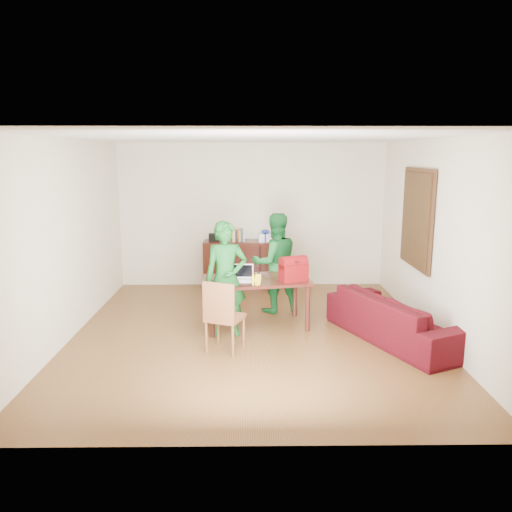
{
  "coord_description": "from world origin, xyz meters",
  "views": [
    {
      "loc": [
        -0.03,
        -6.66,
        2.49
      ],
      "look_at": [
        0.05,
        0.55,
        1.01
      ],
      "focal_mm": 35.0,
      "sensor_mm": 36.0,
      "label": 1
    }
  ],
  "objects_px": {
    "person_far": "(275,263)",
    "laptop": "(242,278)",
    "red_bag": "(293,271)",
    "sofa": "(396,318)",
    "table": "(256,285)",
    "person_near": "(226,279)",
    "bottle": "(259,279)",
    "chair": "(225,330)"
  },
  "relations": [
    {
      "from": "table",
      "to": "laptop",
      "type": "relative_size",
      "value": 5.29
    },
    {
      "from": "person_near",
      "to": "bottle",
      "type": "relative_size",
      "value": 8.74
    },
    {
      "from": "person_near",
      "to": "table",
      "type": "bearing_deg",
      "value": 30.47
    },
    {
      "from": "person_far",
      "to": "sofa",
      "type": "xyz_separation_m",
      "value": [
        1.58,
        -1.3,
        -0.48
      ]
    },
    {
      "from": "person_far",
      "to": "red_bag",
      "type": "height_order",
      "value": "person_far"
    },
    {
      "from": "person_near",
      "to": "person_far",
      "type": "height_order",
      "value": "person_near"
    },
    {
      "from": "table",
      "to": "sofa",
      "type": "relative_size",
      "value": 0.77
    },
    {
      "from": "red_bag",
      "to": "person_near",
      "type": "bearing_deg",
      "value": 173.01
    },
    {
      "from": "table",
      "to": "chair",
      "type": "relative_size",
      "value": 1.75
    },
    {
      "from": "laptop",
      "to": "red_bag",
      "type": "height_order",
      "value": "red_bag"
    },
    {
      "from": "chair",
      "to": "red_bag",
      "type": "height_order",
      "value": "red_bag"
    },
    {
      "from": "chair",
      "to": "laptop",
      "type": "xyz_separation_m",
      "value": [
        0.22,
        0.84,
        0.48
      ]
    },
    {
      "from": "chair",
      "to": "laptop",
      "type": "distance_m",
      "value": 0.99
    },
    {
      "from": "person_far",
      "to": "chair",
      "type": "bearing_deg",
      "value": 51.03
    },
    {
      "from": "chair",
      "to": "bottle",
      "type": "distance_m",
      "value": 0.91
    },
    {
      "from": "sofa",
      "to": "person_near",
      "type": "bearing_deg",
      "value": 59.68
    },
    {
      "from": "person_far",
      "to": "bottle",
      "type": "xyz_separation_m",
      "value": [
        -0.28,
        -1.07,
        0.01
      ]
    },
    {
      "from": "person_far",
      "to": "bottle",
      "type": "relative_size",
      "value": 8.65
    },
    {
      "from": "table",
      "to": "person_near",
      "type": "xyz_separation_m",
      "value": [
        -0.42,
        -0.35,
        0.18
      ]
    },
    {
      "from": "bottle",
      "to": "red_bag",
      "type": "bearing_deg",
      "value": 27.08
    },
    {
      "from": "table",
      "to": "person_near",
      "type": "relative_size",
      "value": 1.03
    },
    {
      "from": "bottle",
      "to": "chair",
      "type": "bearing_deg",
      "value": -127.55
    },
    {
      "from": "bottle",
      "to": "red_bag",
      "type": "distance_m",
      "value": 0.56
    },
    {
      "from": "laptop",
      "to": "bottle",
      "type": "bearing_deg",
      "value": -46.07
    },
    {
      "from": "laptop",
      "to": "sofa",
      "type": "distance_m",
      "value": 2.19
    },
    {
      "from": "sofa",
      "to": "table",
      "type": "bearing_deg",
      "value": 48.44
    },
    {
      "from": "red_bag",
      "to": "sofa",
      "type": "height_order",
      "value": "red_bag"
    },
    {
      "from": "table",
      "to": "bottle",
      "type": "distance_m",
      "value": 0.4
    },
    {
      "from": "chair",
      "to": "bottle",
      "type": "height_order",
      "value": "chair"
    },
    {
      "from": "laptop",
      "to": "bottle",
      "type": "relative_size",
      "value": 1.69
    },
    {
      "from": "laptop",
      "to": "bottle",
      "type": "xyz_separation_m",
      "value": [
        0.23,
        -0.25,
        0.05
      ]
    },
    {
      "from": "table",
      "to": "red_bag",
      "type": "bearing_deg",
      "value": -20.29
    },
    {
      "from": "table",
      "to": "laptop",
      "type": "distance_m",
      "value": 0.26
    },
    {
      "from": "chair",
      "to": "sofa",
      "type": "relative_size",
      "value": 0.44
    },
    {
      "from": "person_far",
      "to": "laptop",
      "type": "xyz_separation_m",
      "value": [
        -0.51,
        -0.81,
        -0.04
      ]
    },
    {
      "from": "person_near",
      "to": "red_bag",
      "type": "relative_size",
      "value": 4.22
    },
    {
      "from": "person_far",
      "to": "sofa",
      "type": "distance_m",
      "value": 2.1
    },
    {
      "from": "person_far",
      "to": "laptop",
      "type": "relative_size",
      "value": 5.1
    },
    {
      "from": "sofa",
      "to": "chair",
      "type": "bearing_deg",
      "value": 74.23
    },
    {
      "from": "laptop",
      "to": "table",
      "type": "bearing_deg",
      "value": 27.77
    },
    {
      "from": "red_bag",
      "to": "chair",
      "type": "bearing_deg",
      "value": -160.08
    },
    {
      "from": "person_far",
      "to": "laptop",
      "type": "distance_m",
      "value": 0.96
    }
  ]
}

